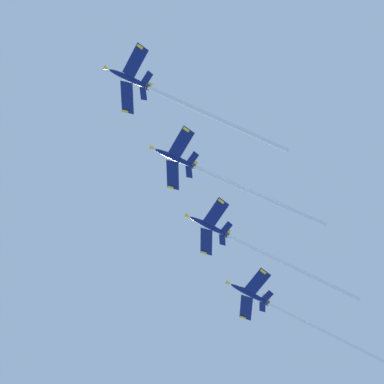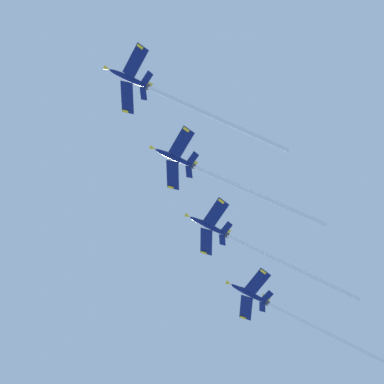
# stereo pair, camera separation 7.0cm
# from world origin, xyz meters

# --- Properties ---
(jet_lead) EXTENTS (33.43, 40.04, 23.18)m
(jet_lead) POSITION_xyz_m (24.34, 4.98, 143.35)
(jet_lead) COLOR navy
(jet_second) EXTENTS (32.05, 39.60, 21.57)m
(jet_second) POSITION_xyz_m (46.85, 1.73, 136.99)
(jet_second) COLOR navy
(jet_third) EXTENTS (32.50, 39.88, 23.34)m
(jet_third) POSITION_xyz_m (68.19, -0.06, 131.13)
(jet_third) COLOR navy
(jet_fourth) EXTENTS (30.91, 36.80, 20.60)m
(jet_fourth) POSITION_xyz_m (88.63, -1.41, 125.68)
(jet_fourth) COLOR navy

